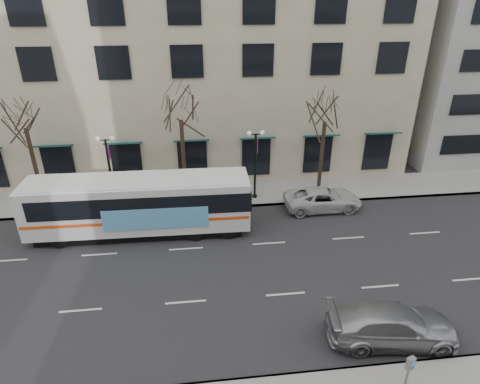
{
  "coord_description": "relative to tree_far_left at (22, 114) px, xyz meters",
  "views": [
    {
      "loc": [
        0.89,
        -17.7,
        13.64
      ],
      "look_at": [
        3.13,
        1.47,
        4.0
      ],
      "focal_mm": 30.0,
      "sensor_mm": 36.0,
      "label": 1
    }
  ],
  "objects": [
    {
      "name": "ground",
      "position": [
        10.0,
        -8.8,
        -6.7
      ],
      "size": [
        160.0,
        160.0,
        0.0
      ],
      "primitive_type": "plane",
      "color": "black",
      "rests_on": "ground"
    },
    {
      "name": "sidewalk_far",
      "position": [
        15.0,
        0.2,
        -6.62
      ],
      "size": [
        80.0,
        4.0,
        0.15
      ],
      "primitive_type": "cube",
      "color": "gray",
      "rests_on": "ground"
    },
    {
      "name": "building_hotel",
      "position": [
        8.0,
        12.2,
        5.3
      ],
      "size": [
        40.0,
        20.0,
        24.0
      ],
      "primitive_type": "cube",
      "color": "tan",
      "rests_on": "ground"
    },
    {
      "name": "tree_far_left",
      "position": [
        0.0,
        0.0,
        0.0
      ],
      "size": [
        3.6,
        3.6,
        8.34
      ],
      "color": "black",
      "rests_on": "ground"
    },
    {
      "name": "tree_far_mid",
      "position": [
        10.0,
        0.0,
        0.21
      ],
      "size": [
        3.6,
        3.6,
        8.55
      ],
      "color": "black",
      "rests_on": "ground"
    },
    {
      "name": "tree_far_right",
      "position": [
        20.0,
        0.0,
        -0.28
      ],
      "size": [
        3.6,
        3.6,
        8.06
      ],
      "color": "black",
      "rests_on": "ground"
    },
    {
      "name": "lamp_post_left",
      "position": [
        5.01,
        -0.6,
        -3.75
      ],
      "size": [
        1.22,
        0.45,
        5.21
      ],
      "color": "black",
      "rests_on": "ground"
    },
    {
      "name": "lamp_post_right",
      "position": [
        15.01,
        -0.6,
        -3.75
      ],
      "size": [
        1.22,
        0.45,
        5.21
      ],
      "color": "black",
      "rests_on": "ground"
    },
    {
      "name": "city_bus",
      "position": [
        7.35,
        -4.26,
        -4.7
      ],
      "size": [
        13.56,
        3.19,
        3.66
      ],
      "rotation": [
        0.0,
        0.0,
        -0.02
      ],
      "color": "white",
      "rests_on": "ground"
    },
    {
      "name": "silver_car",
      "position": [
        18.91,
        -14.49,
        -5.88
      ],
      "size": [
        5.83,
        2.88,
        1.63
      ],
      "primitive_type": "imported",
      "rotation": [
        0.0,
        0.0,
        1.46
      ],
      "color": "#9EA0A6",
      "rests_on": "ground"
    },
    {
      "name": "white_pickup",
      "position": [
        19.49,
        -2.6,
        -5.95
      ],
      "size": [
        5.39,
        2.53,
        1.49
      ],
      "primitive_type": "imported",
      "rotation": [
        0.0,
        0.0,
        1.58
      ],
      "color": "silver",
      "rests_on": "ground"
    },
    {
      "name": "pay_station",
      "position": [
        18.39,
        -16.86,
        -5.51
      ],
      "size": [
        0.36,
        0.3,
        1.44
      ],
      "rotation": [
        0.0,
        0.0,
        0.39
      ],
      "color": "gray",
      "rests_on": "sidewalk_near"
    }
  ]
}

